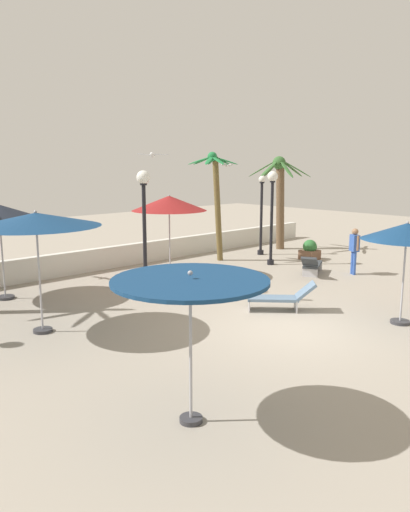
# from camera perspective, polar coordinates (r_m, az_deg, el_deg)

# --- Properties ---
(ground_plane) EXTENTS (56.00, 56.00, 0.00)m
(ground_plane) POSITION_cam_1_polar(r_m,az_deg,el_deg) (12.71, 10.39, -8.23)
(ground_plane) COLOR #9E9384
(boundary_wall) EXTENTS (25.20, 0.30, 0.85)m
(boundary_wall) POSITION_cam_1_polar(r_m,az_deg,el_deg) (19.50, -12.48, -0.39)
(boundary_wall) COLOR silver
(boundary_wall) RESTS_ON ground_plane
(patio_umbrella_0) EXTENTS (2.68, 2.68, 2.99)m
(patio_umbrella_0) POSITION_cam_1_polar(r_m,az_deg,el_deg) (17.61, -4.16, 6.06)
(patio_umbrella_0) COLOR #333338
(patio_umbrella_0) RESTS_ON ground_plane
(patio_umbrella_1) EXTENTS (2.23, 2.23, 2.66)m
(patio_umbrella_1) POSITION_cam_1_polar(r_m,az_deg,el_deg) (13.33, 22.27, 2.54)
(patio_umbrella_1) COLOR #333338
(patio_umbrella_1) RESTS_ON ground_plane
(patio_umbrella_3) EXTENTS (3.05, 3.05, 2.99)m
(patio_umbrella_3) POSITION_cam_1_polar(r_m,az_deg,el_deg) (12.31, -18.94, 3.92)
(patio_umbrella_3) COLOR #333338
(patio_umbrella_3) RESTS_ON ground_plane
(patio_umbrella_4) EXTENTS (2.43, 2.43, 2.48)m
(patio_umbrella_4) POSITION_cam_1_polar(r_m,az_deg,el_deg) (7.52, -1.71, -3.52)
(patio_umbrella_4) COLOR #333338
(patio_umbrella_4) RESTS_ON ground_plane
(palm_tree_0) EXTENTS (2.99, 2.79, 4.41)m
(palm_tree_0) POSITION_cam_1_polar(r_m,az_deg,el_deg) (23.79, 8.64, 7.37)
(palm_tree_0) COLOR brown
(palm_tree_0) RESTS_ON ground_plane
(palm_tree_2) EXTENTS (2.06, 2.08, 4.54)m
(palm_tree_2) POSITION_cam_1_polar(r_m,az_deg,el_deg) (20.55, 1.25, 7.46)
(palm_tree_2) COLOR brown
(palm_tree_2) RESTS_ON ground_plane
(lamp_post_0) EXTENTS (0.42, 0.42, 3.87)m
(lamp_post_0) POSITION_cam_1_polar(r_m,az_deg,el_deg) (15.43, -7.04, 5.06)
(lamp_post_0) COLOR black
(lamp_post_0) RESTS_ON ground_plane
(lamp_post_1) EXTENTS (0.42, 0.42, 3.78)m
(lamp_post_1) POSITION_cam_1_polar(r_m,az_deg,el_deg) (20.03, 7.74, 6.09)
(lamp_post_1) COLOR black
(lamp_post_1) RESTS_ON ground_plane
(lamp_post_2) EXTENTS (0.30, 0.30, 3.53)m
(lamp_post_2) POSITION_cam_1_polar(r_m,az_deg,el_deg) (22.30, 6.52, 5.01)
(lamp_post_2) COLOR black
(lamp_post_2) RESTS_ON ground_plane
(lounge_chair_0) EXTENTS (1.69, 1.75, 0.84)m
(lounge_chair_0) POSITION_cam_1_polar(r_m,az_deg,el_deg) (14.02, 8.82, -4.72)
(lounge_chair_0) COLOR #B7B7BC
(lounge_chair_0) RESTS_ON ground_plane
(lounge_chair_1) EXTENTS (1.92, 1.33, 0.83)m
(lounge_chair_1) POSITION_cam_1_polar(r_m,az_deg,el_deg) (18.70, 12.23, -0.93)
(lounge_chair_1) COLOR #B7B7BC
(lounge_chair_1) RESTS_ON ground_plane
(guest_0) EXTENTS (0.39, 0.49, 1.73)m
(guest_0) POSITION_cam_1_polar(r_m,az_deg,el_deg) (19.05, 16.86, 1.05)
(guest_0) COLOR #3359B2
(guest_0) RESTS_ON ground_plane
(seagull_1) EXTENTS (0.43, 0.90, 0.14)m
(seagull_1) POSITION_cam_1_polar(r_m,az_deg,el_deg) (20.47, 2.52, 10.44)
(seagull_1) COLOR white
(seagull_2) EXTENTS (0.70, 0.78, 0.14)m
(seagull_2) POSITION_cam_1_polar(r_m,az_deg,el_deg) (14.32, -6.04, 11.54)
(seagull_2) COLOR white
(planter) EXTENTS (0.70, 0.70, 0.85)m
(planter) POSITION_cam_1_polar(r_m,az_deg,el_deg) (21.73, 12.00, 0.63)
(planter) COLOR brown
(planter) RESTS_ON ground_plane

